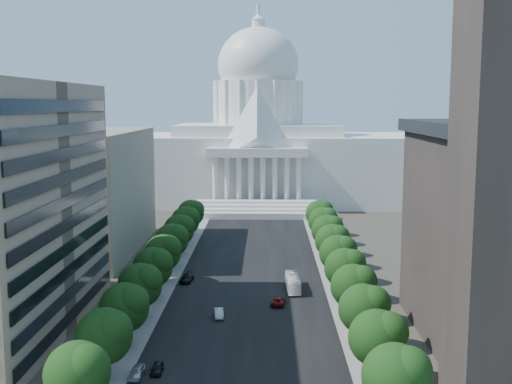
# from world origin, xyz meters

# --- Properties ---
(road_asphalt) EXTENTS (30.00, 260.00, 0.01)m
(road_asphalt) POSITION_xyz_m (0.00, 90.00, 0.00)
(road_asphalt) COLOR black
(road_asphalt) RESTS_ON ground
(sidewalk_left) EXTENTS (8.00, 260.00, 0.02)m
(sidewalk_left) POSITION_xyz_m (-19.00, 90.00, 0.00)
(sidewalk_left) COLOR gray
(sidewalk_left) RESTS_ON ground
(sidewalk_right) EXTENTS (8.00, 260.00, 0.02)m
(sidewalk_right) POSITION_xyz_m (19.00, 90.00, 0.00)
(sidewalk_right) COLOR gray
(sidewalk_right) RESTS_ON ground
(capitol) EXTENTS (120.00, 56.00, 73.00)m
(capitol) POSITION_xyz_m (0.00, 184.89, 20.01)
(capitol) COLOR white
(capitol) RESTS_ON ground
(office_block_left_far) EXTENTS (38.00, 52.00, 30.00)m
(office_block_left_far) POSITION_xyz_m (-48.00, 100.00, 15.00)
(office_block_left_far) COLOR gray
(office_block_left_far) RESTS_ON ground
(tree_l_a) EXTENTS (7.79, 7.60, 9.97)m
(tree_l_a) POSITION_xyz_m (-17.66, 11.81, 6.45)
(tree_l_a) COLOR #33261C
(tree_l_a) RESTS_ON ground
(tree_l_b) EXTENTS (7.79, 7.60, 9.97)m
(tree_l_b) POSITION_xyz_m (-17.66, 23.81, 6.45)
(tree_l_b) COLOR #33261C
(tree_l_b) RESTS_ON ground
(tree_l_c) EXTENTS (7.79, 7.60, 9.97)m
(tree_l_c) POSITION_xyz_m (-17.66, 35.81, 6.45)
(tree_l_c) COLOR #33261C
(tree_l_c) RESTS_ON ground
(tree_l_d) EXTENTS (7.79, 7.60, 9.97)m
(tree_l_d) POSITION_xyz_m (-17.66, 47.81, 6.45)
(tree_l_d) COLOR #33261C
(tree_l_d) RESTS_ON ground
(tree_l_e) EXTENTS (7.79, 7.60, 9.97)m
(tree_l_e) POSITION_xyz_m (-17.66, 59.81, 6.45)
(tree_l_e) COLOR #33261C
(tree_l_e) RESTS_ON ground
(tree_l_f) EXTENTS (7.79, 7.60, 9.97)m
(tree_l_f) POSITION_xyz_m (-17.66, 71.81, 6.45)
(tree_l_f) COLOR #33261C
(tree_l_f) RESTS_ON ground
(tree_l_g) EXTENTS (7.79, 7.60, 9.97)m
(tree_l_g) POSITION_xyz_m (-17.66, 83.81, 6.45)
(tree_l_g) COLOR #33261C
(tree_l_g) RESTS_ON ground
(tree_l_h) EXTENTS (7.79, 7.60, 9.97)m
(tree_l_h) POSITION_xyz_m (-17.66, 95.81, 6.45)
(tree_l_h) COLOR #33261C
(tree_l_h) RESTS_ON ground
(tree_l_i) EXTENTS (7.79, 7.60, 9.97)m
(tree_l_i) POSITION_xyz_m (-17.66, 107.81, 6.45)
(tree_l_i) COLOR #33261C
(tree_l_i) RESTS_ON ground
(tree_l_j) EXTENTS (7.79, 7.60, 9.97)m
(tree_l_j) POSITION_xyz_m (-17.66, 119.81, 6.45)
(tree_l_j) COLOR #33261C
(tree_l_j) RESTS_ON ground
(tree_r_a) EXTENTS (7.79, 7.60, 9.97)m
(tree_r_a) POSITION_xyz_m (18.34, 11.81, 6.45)
(tree_r_a) COLOR #33261C
(tree_r_a) RESTS_ON ground
(tree_r_b) EXTENTS (7.79, 7.60, 9.97)m
(tree_r_b) POSITION_xyz_m (18.34, 23.81, 6.45)
(tree_r_b) COLOR #33261C
(tree_r_b) RESTS_ON ground
(tree_r_c) EXTENTS (7.79, 7.60, 9.97)m
(tree_r_c) POSITION_xyz_m (18.34, 35.81, 6.45)
(tree_r_c) COLOR #33261C
(tree_r_c) RESTS_ON ground
(tree_r_d) EXTENTS (7.79, 7.60, 9.97)m
(tree_r_d) POSITION_xyz_m (18.34, 47.81, 6.45)
(tree_r_d) COLOR #33261C
(tree_r_d) RESTS_ON ground
(tree_r_e) EXTENTS (7.79, 7.60, 9.97)m
(tree_r_e) POSITION_xyz_m (18.34, 59.81, 6.45)
(tree_r_e) COLOR #33261C
(tree_r_e) RESTS_ON ground
(tree_r_f) EXTENTS (7.79, 7.60, 9.97)m
(tree_r_f) POSITION_xyz_m (18.34, 71.81, 6.45)
(tree_r_f) COLOR #33261C
(tree_r_f) RESTS_ON ground
(tree_r_g) EXTENTS (7.79, 7.60, 9.97)m
(tree_r_g) POSITION_xyz_m (18.34, 83.81, 6.45)
(tree_r_g) COLOR #33261C
(tree_r_g) RESTS_ON ground
(tree_r_h) EXTENTS (7.79, 7.60, 9.97)m
(tree_r_h) POSITION_xyz_m (18.34, 95.81, 6.45)
(tree_r_h) COLOR #33261C
(tree_r_h) RESTS_ON ground
(tree_r_i) EXTENTS (7.79, 7.60, 9.97)m
(tree_r_i) POSITION_xyz_m (18.34, 107.81, 6.45)
(tree_r_i) COLOR #33261C
(tree_r_i) RESTS_ON ground
(tree_r_j) EXTENTS (7.79, 7.60, 9.97)m
(tree_r_j) POSITION_xyz_m (18.34, 119.81, 6.45)
(tree_r_j) COLOR #33261C
(tree_r_j) RESTS_ON ground
(streetlight_b) EXTENTS (2.61, 0.44, 9.00)m
(streetlight_b) POSITION_xyz_m (19.90, 35.00, 5.82)
(streetlight_b) COLOR gray
(streetlight_b) RESTS_ON ground
(streetlight_c) EXTENTS (2.61, 0.44, 9.00)m
(streetlight_c) POSITION_xyz_m (19.90, 60.00, 5.82)
(streetlight_c) COLOR gray
(streetlight_c) RESTS_ON ground
(streetlight_d) EXTENTS (2.61, 0.44, 9.00)m
(streetlight_d) POSITION_xyz_m (19.90, 85.00, 5.82)
(streetlight_d) COLOR gray
(streetlight_d) RESTS_ON ground
(streetlight_e) EXTENTS (2.61, 0.44, 9.00)m
(streetlight_e) POSITION_xyz_m (19.90, 110.00, 5.82)
(streetlight_e) COLOR gray
(streetlight_e) RESTS_ON ground
(streetlight_f) EXTENTS (2.61, 0.44, 9.00)m
(streetlight_f) POSITION_xyz_m (19.90, 135.00, 5.82)
(streetlight_f) COLOR gray
(streetlight_f) RESTS_ON ground
(car_dark_a) EXTENTS (1.59, 3.87, 1.31)m
(car_dark_a) POSITION_xyz_m (-11.51, 26.54, 0.66)
(car_dark_a) COLOR black
(car_dark_a) RESTS_ON ground
(car_silver) EXTENTS (2.02, 4.53, 1.44)m
(car_silver) POSITION_xyz_m (-4.76, 49.68, 0.72)
(car_silver) COLOR #999CA0
(car_silver) RESTS_ON ground
(car_red) EXTENTS (2.94, 5.41, 1.44)m
(car_red) POSITION_xyz_m (5.59, 56.95, 0.72)
(car_red) COLOR #650C0B
(car_red) RESTS_ON ground
(car_dark_b) EXTENTS (2.70, 5.48, 1.53)m
(car_dark_b) POSITION_xyz_m (-13.08, 71.80, 0.77)
(car_dark_b) COLOR black
(car_dark_b) RESTS_ON ground
(car_parked) EXTENTS (1.90, 4.43, 1.49)m
(car_parked) POSITION_xyz_m (-14.00, 24.98, 0.75)
(car_parked) COLOR #A6A8AD
(car_parked) RESTS_ON ground
(city_bus) EXTENTS (2.82, 10.58, 2.93)m
(city_bus) POSITION_xyz_m (8.66, 66.47, 1.46)
(city_bus) COLOR white
(city_bus) RESTS_ON ground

